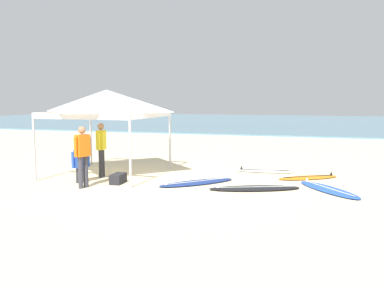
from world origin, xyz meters
name	(u,v)px	position (x,y,z in m)	size (l,w,h in m)	color
ground_plane	(167,182)	(0.00, 0.00, 0.00)	(80.00, 80.00, 0.00)	beige
sea	(275,122)	(0.00, 33.78, 0.05)	(80.00, 36.00, 0.10)	#568499
canopy_tent	(107,101)	(-2.27, 0.54, 2.39)	(3.28, 3.28, 2.75)	#B7B7BC
surfboard_black	(254,188)	(2.63, -0.28, 0.04)	(2.57, 1.55, 0.19)	black
surfboard_navy	(197,182)	(0.92, -0.02, 0.04)	(2.14, 2.15, 0.19)	navy
surfboard_white	(264,171)	(2.57, 2.47, 0.04)	(1.96, 0.69, 0.19)	white
surfboard_blue	(328,189)	(4.55, 0.17, 0.04)	(1.88, 2.22, 0.19)	blue
surfboard_orange	(308,177)	(4.01, 1.73, 0.04)	(1.97, 1.52, 0.19)	orange
person_orange	(83,152)	(-1.92, -1.46, 0.99)	(0.32, 0.53, 1.71)	#383842
person_yellow	(101,146)	(-2.22, 0.05, 0.99)	(0.29, 0.54, 1.71)	#2D2D33
person_blue	(81,161)	(-2.38, -0.87, 0.66)	(0.39, 0.46, 1.20)	#2D2D33
gear_bag_near_tent	(118,179)	(-1.29, -0.65, 0.14)	(0.60, 0.32, 0.28)	#232328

